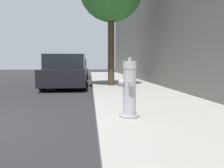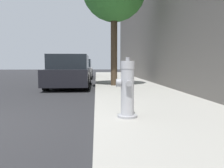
{
  "view_description": "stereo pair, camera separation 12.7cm",
  "coord_description": "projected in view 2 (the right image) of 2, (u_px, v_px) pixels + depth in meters",
  "views": [
    {
      "loc": [
        2.08,
        -3.2,
        0.97
      ],
      "look_at": [
        2.53,
        1.32,
        0.56
      ],
      "focal_mm": 35.0,
      "sensor_mm": 36.0,
      "label": 1
    },
    {
      "loc": [
        2.2,
        -3.21,
        0.97
      ],
      "look_at": [
        2.53,
        1.32,
        0.56
      ],
      "focal_mm": 35.0,
      "sensor_mm": 36.0,
      "label": 2
    }
  ],
  "objects": [
    {
      "name": "parked_car_near",
      "position": [
        70.0,
        72.0,
        9.29
      ],
      "size": [
        1.71,
        3.92,
        1.37
      ],
      "color": "black",
      "rests_on": "ground_plane"
    },
    {
      "name": "fire_hydrant",
      "position": [
        127.0,
        90.0,
        3.37
      ],
      "size": [
        0.33,
        0.33,
        0.93
      ],
      "color": "#97979C",
      "rests_on": "sidewalk_slab"
    },
    {
      "name": "sidewalk_slab",
      "position": [
        179.0,
        123.0,
        3.36
      ],
      "size": [
        2.6,
        40.0,
        0.15
      ],
      "color": "#99968E",
      "rests_on": "ground_plane"
    },
    {
      "name": "parked_car_mid",
      "position": [
        80.0,
        69.0,
        15.64
      ],
      "size": [
        1.76,
        4.34,
        1.33
      ],
      "color": "#B7B7BC",
      "rests_on": "ground_plane"
    }
  ]
}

